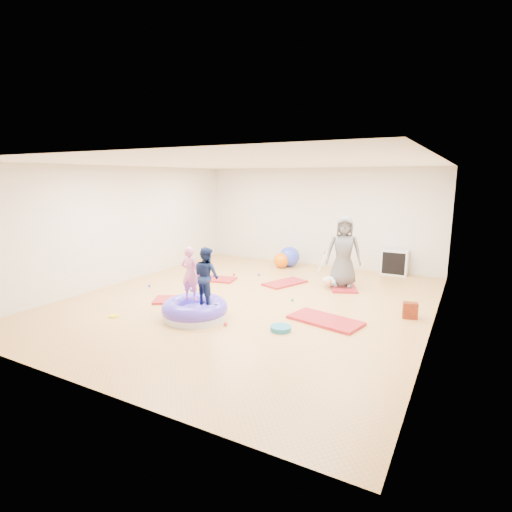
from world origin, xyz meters
The scene contains 19 objects.
room centered at (0.00, 0.00, 1.40)m, with size 7.01×8.01×2.81m.
gym_mat_front_left centered at (-1.24, -0.69, 0.02)m, with size 1.10×0.55×0.05m, color #B52E24.
gym_mat_mid_left centered at (-1.65, 1.08, 0.02)m, with size 1.09×0.55×0.05m, color #B52E24.
gym_mat_center_back centered at (0.10, 1.58, 0.02)m, with size 1.07×0.54×0.04m, color #B52E24.
gym_mat_right centered at (1.81, -0.42, 0.03)m, with size 1.28×0.64×0.05m, color #B52E24.
gym_mat_rear_right centered at (1.39, 1.99, 0.02)m, with size 1.14×0.57×0.05m, color #B52E24.
inflatable_cushion centered at (-0.36, -1.37, 0.15)m, with size 1.21×1.21×0.38m.
child_pink centered at (-0.52, -1.28, 0.85)m, with size 0.36×0.24×1.00m, color pink.
child_navy centered at (-0.09, -1.35, 0.87)m, with size 0.50×0.39×1.04m, color #101C49.
adult_caregiver centered at (1.41, 1.91, 0.86)m, with size 0.79×0.52×1.62m, color #4B4B4C.
infant centered at (1.17, 1.74, 0.16)m, with size 0.38×0.39×0.23m.
ball_pit_balls centered at (-1.04, 0.61, 0.03)m, with size 3.45×3.50×0.06m.
exercise_ball_blue centered at (-0.59, 3.39, 0.29)m, with size 0.58×0.58×0.58m, color blue.
exercise_ball_orange centered at (-0.72, 3.12, 0.22)m, with size 0.43×0.43×0.43m, color #E16302.
infant_play_gym centered at (0.76, 3.30, 0.36)m, with size 0.70×0.67×0.54m.
cube_shelf centered at (2.24, 3.79, 0.33)m, with size 0.67×0.33×0.67m.
balance_disc centered at (1.28, -1.19, 0.04)m, with size 0.36×0.36×0.08m, color teal.
backpack centered at (3.10, 0.49, 0.15)m, with size 0.26×0.16×0.30m, color #A92602.
yellow_toy centered at (-1.71, -2.04, 0.01)m, with size 0.18×0.18×0.03m, color #E0D206.
Camera 1 is at (3.96, -6.94, 2.53)m, focal length 28.00 mm.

